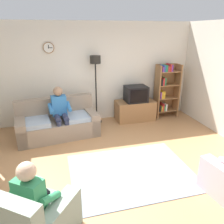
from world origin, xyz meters
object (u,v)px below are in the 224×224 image
(bookshelf, at_px, (165,90))
(armchair_near_window, at_px, (34,222))
(couch, at_px, (58,124))
(tv, at_px, (136,94))
(person_in_left_armchair, at_px, (36,196))
(tv_stand, at_px, (135,110))
(floor_lamp, at_px, (96,71))
(person_on_couch, at_px, (60,110))

(bookshelf, bearing_deg, armchair_near_window, -135.12)
(bookshelf, xyz_separation_m, armchair_near_window, (-3.54, -3.52, -0.53))
(couch, xyz_separation_m, tv, (2.20, 0.47, 0.47))
(bookshelf, relative_size, armchair_near_window, 1.33)
(person_in_left_armchair, bearing_deg, tv_stand, 53.16)
(floor_lamp, bearing_deg, bookshelf, -0.78)
(armchair_near_window, xyz_separation_m, person_in_left_armchair, (0.05, 0.07, 0.32))
(couch, bearing_deg, floor_lamp, 28.76)
(person_on_couch, bearing_deg, couch, 125.99)
(tv, xyz_separation_m, person_in_left_armchair, (-2.53, -3.36, -0.18))
(couch, relative_size, bookshelf, 1.26)
(person_on_couch, xyz_separation_m, person_in_left_armchair, (-0.42, -2.78, -0.09))
(armchair_near_window, bearing_deg, bookshelf, 44.88)
(floor_lamp, distance_m, person_on_couch, 1.44)
(tv, xyz_separation_m, armchair_near_window, (-2.59, -3.43, -0.49))
(tv, height_order, floor_lamp, floor_lamp)
(couch, distance_m, person_in_left_armchair, 2.92)
(tv, distance_m, person_on_couch, 2.20)
(floor_lamp, relative_size, person_in_left_armchair, 1.65)
(couch, xyz_separation_m, person_on_couch, (0.08, -0.11, 0.39))
(tv_stand, height_order, armchair_near_window, armchair_near_window)
(tv_stand, height_order, person_on_couch, person_on_couch)
(bookshelf, relative_size, person_in_left_armchair, 1.41)
(armchair_near_window, bearing_deg, person_on_couch, 80.65)
(tv, relative_size, armchair_near_window, 0.51)
(couch, xyz_separation_m, person_in_left_armchair, (-0.34, -2.89, 0.29))
(tv_stand, bearing_deg, couch, -167.26)
(tv, relative_size, person_on_couch, 0.48)
(bookshelf, height_order, floor_lamp, floor_lamp)
(tv_stand, bearing_deg, tv, -90.00)
(bookshelf, height_order, person_on_couch, bookshelf)
(bookshelf, bearing_deg, person_in_left_armchair, -135.27)
(floor_lamp, xyz_separation_m, person_in_left_armchair, (-1.42, -3.48, -0.85))
(couch, distance_m, tv_stand, 2.25)
(tv, relative_size, person_in_left_armchair, 0.54)
(tv_stand, distance_m, bookshelf, 1.10)
(floor_lamp, xyz_separation_m, armchair_near_window, (-1.48, -3.55, -1.16))
(floor_lamp, bearing_deg, couch, -151.24)
(person_in_left_armchair, bearing_deg, bookshelf, 44.73)
(couch, relative_size, tv, 3.33)
(tv_stand, bearing_deg, person_in_left_armchair, -126.84)
(bookshelf, distance_m, person_on_couch, 3.15)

